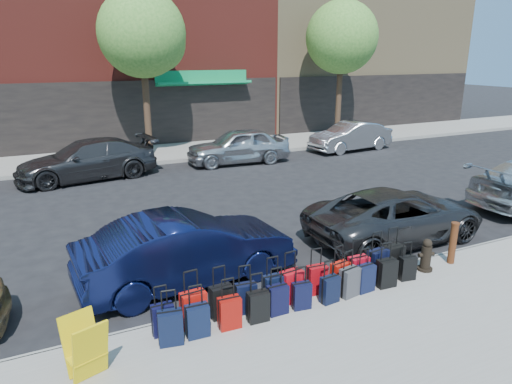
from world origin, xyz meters
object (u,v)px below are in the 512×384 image
car_far_3 (351,136)px  car_near_1 (187,249)px  fire_hydrant (426,256)px  display_rack (86,348)px  car_far_1 (87,160)px  car_far_2 (238,146)px  car_near_2 (396,215)px  suitcase_front_5 (292,286)px  tree_center (145,36)px  bollard (453,242)px  tree_right (344,39)px

car_far_3 → car_near_1: bearing=-55.1°
fire_hydrant → display_rack: display_rack is taller
display_rack → car_far_1: (1.27, 12.15, 0.15)m
car_far_2 → car_far_3: car_far_2 is taller
fire_hydrant → car_far_1: size_ratio=0.14×
display_rack → car_near_2: (7.82, 2.35, 0.07)m
car_near_2 → display_rack: bearing=105.9°
suitcase_front_5 → car_far_3: 15.52m
tree_center → fire_hydrant: tree_center is taller
bollard → car_far_2: 11.71m
fire_hydrant → display_rack: size_ratio=0.79×
display_rack → car_near_2: 8.16m
tree_right → suitcase_front_5: bearing=-128.0°
display_rack → car_far_3: car_far_3 is taller
fire_hydrant → car_far_2: car_far_2 is taller
tree_center → car_far_2: 6.24m
tree_center → fire_hydrant: (2.55, -14.44, -4.93)m
tree_right → car_near_1: (-12.66, -12.48, -4.67)m
car_near_2 → car_far_1: bearing=32.9°
car_far_1 → car_near_1: bearing=-1.9°
car_near_2 → car_far_3: (5.98, 9.97, 0.05)m
car_near_1 → car_near_2: size_ratio=0.94×
car_far_1 → car_far_3: bearing=83.1°
car_near_1 → car_near_2: (5.56, -0.04, -0.08)m
display_rack → suitcase_front_5: bearing=-10.2°
car_near_1 → bollard: bearing=-114.1°
suitcase_front_5 → fire_hydrant: suitcase_front_5 is taller
car_near_1 → car_near_2: car_near_1 is taller
suitcase_front_5 → car_near_1: (-1.45, 1.86, 0.28)m
car_far_1 → tree_center: bearing=123.2°
fire_hydrant → bollard: bearing=12.7°
car_far_2 → car_near_1: bearing=-24.3°
tree_right → bollard: bearing=-116.4°
suitcase_front_5 → fire_hydrant: 3.27m
tree_center → suitcase_front_5: size_ratio=7.26×
tree_center → display_rack: size_ratio=7.95×
tree_right → car_far_3: 5.46m
bollard → display_rack: (-7.76, -0.45, -0.04)m
display_rack → bollard: bearing=-15.1°
display_rack → car_far_3: (13.80, 12.32, 0.11)m
suitcase_front_5 → fire_hydrant: (3.27, -0.10, 0.02)m
car_near_1 → car_far_3: car_near_1 is taller
display_rack → car_near_2: car_near_2 is taller
car_near_2 → car_far_1: 11.78m
suitcase_front_5 → display_rack: size_ratio=1.10×
tree_right → car_near_2: (-7.10, -12.52, -4.74)m
car_near_1 → fire_hydrant: bearing=-117.2°
car_far_2 → car_far_3: size_ratio=1.04×
suitcase_front_5 → car_far_3: size_ratio=0.23×
suitcase_front_5 → car_far_3: (10.09, 11.79, 0.25)m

